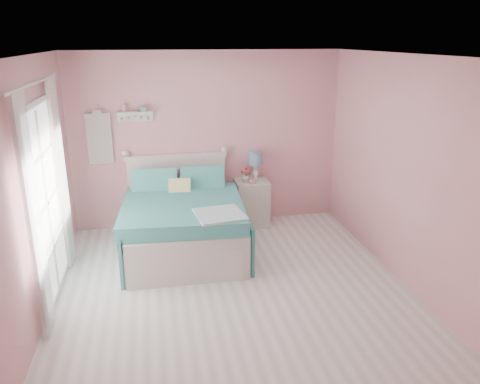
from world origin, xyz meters
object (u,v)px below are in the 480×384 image
object	(u,v)px
nightstand	(252,203)
table_lamp	(255,161)
teacup	(253,181)
bed	(182,223)
vase	(246,177)

from	to	relation	value
nightstand	table_lamp	size ratio (longest dim) A/B	1.65
teacup	table_lamp	bearing A→B (deg)	67.25
nightstand	table_lamp	distance (m)	0.66
table_lamp	teacup	distance (m)	0.33
bed	table_lamp	world-z (taller)	table_lamp
bed	vase	xyz separation A→B (m)	(1.01, 0.70, 0.38)
vase	bed	bearing A→B (deg)	-145.27
table_lamp	nightstand	bearing A→B (deg)	-132.57
nightstand	vase	size ratio (longest dim) A/B	5.09
vase	teacup	world-z (taller)	vase
nightstand	table_lamp	bearing A→B (deg)	47.43
table_lamp	teacup	xyz separation A→B (m)	(-0.08, -0.19, -0.26)
bed	vase	bearing A→B (deg)	38.61
bed	vase	size ratio (longest dim) A/B	14.38
table_lamp	teacup	bearing A→B (deg)	-112.75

